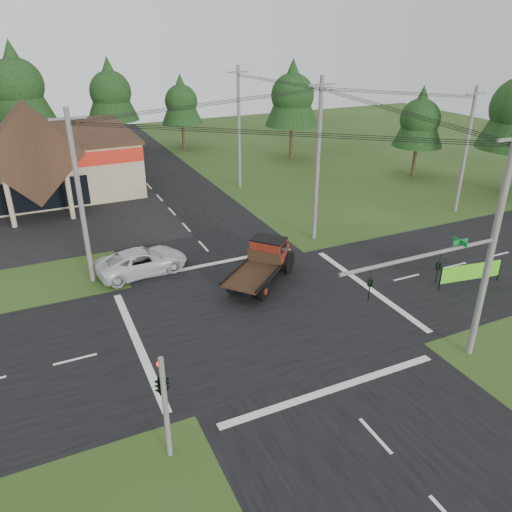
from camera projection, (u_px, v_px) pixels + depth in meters
ground at (264, 313)px, 27.61m from camera, size 120.00×120.00×0.00m
road_ns at (264, 313)px, 27.61m from camera, size 12.00×120.00×0.02m
road_ew at (264, 313)px, 27.61m from camera, size 120.00×12.00×0.02m
traffic_signal_mast at (459, 279)px, 21.80m from camera, size 8.12×0.24×7.00m
traffic_signal_corner at (161, 376)px, 17.24m from camera, size 0.53×2.48×4.40m
utility_pole_nr at (492, 247)px, 21.92m from camera, size 2.00×0.30×11.00m
utility_pole_nw at (80, 198)px, 28.84m from camera, size 2.00×0.30×10.50m
utility_pole_ne at (318, 160)px, 34.73m from camera, size 2.00×0.30×11.50m
utility_pole_far at (466, 150)px, 40.35m from camera, size 2.00×0.30×10.20m
utility_pole_n at (239, 128)px, 46.28m from camera, size 2.00×0.30×11.20m
tree_row_c at (16, 82)px, 53.74m from camera, size 7.28×7.28×13.13m
tree_row_d at (110, 90)px, 58.95m from camera, size 6.16×6.16×11.11m
tree_row_e at (181, 100)px, 60.93m from camera, size 5.04×5.04×9.09m
tree_side_ne at (293, 93)px, 55.97m from camera, size 6.16×6.16×11.11m
tree_side_e_near at (420, 117)px, 49.74m from camera, size 5.04×5.04×9.09m
antique_flatbed_truck at (260, 264)px, 30.26m from camera, size 6.19×5.75×2.56m
roadside_banner at (470, 274)px, 30.27m from camera, size 4.30×0.76×1.48m
white_pickup at (142, 261)px, 31.77m from camera, size 6.08×3.42×1.60m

